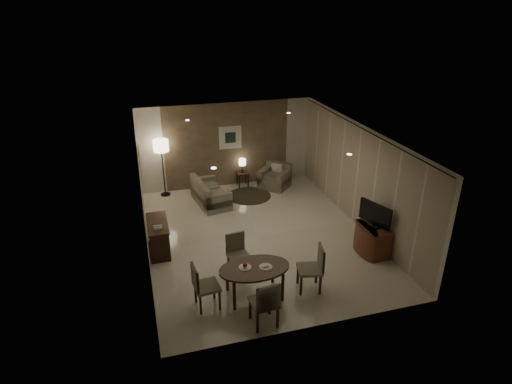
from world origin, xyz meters
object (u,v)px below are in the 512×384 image
object	(u,v)px
armchair	(275,176)
side_table	(243,179)
tv_cabinet	(373,239)
chair_near	(264,302)
chair_far	(239,256)
floor_lamp	(163,168)
chair_right	(309,269)
console_desk	(159,237)
dining_table	(254,282)
sofa	(211,192)
chair_left	(207,286)

from	to	relation	value
armchair	side_table	bearing A→B (deg)	-157.77
tv_cabinet	chair_near	distance (m)	3.62
chair_near	chair_far	bearing A→B (deg)	-92.60
tv_cabinet	armchair	xyz separation A→B (m)	(-1.02, 4.35, 0.03)
floor_lamp	tv_cabinet	bearing A→B (deg)	-46.64
chair_right	armchair	world-z (taller)	chair_right
console_desk	dining_table	bearing A→B (deg)	-53.04
side_table	floor_lamp	xyz separation A→B (m)	(-2.49, -0.02, 0.65)
sofa	dining_table	bearing A→B (deg)	171.66
chair_near	chair_left	size ratio (longest dim) A/B	1.03
armchair	chair_far	bearing A→B (deg)	-72.80
console_desk	chair_right	size ratio (longest dim) A/B	1.21
chair_left	floor_lamp	distance (m)	5.62
chair_near	side_table	distance (m)	6.52
chair_far	chair_right	world-z (taller)	chair_right
tv_cabinet	chair_near	xyz separation A→B (m)	(-3.22, -1.65, 0.15)
dining_table	side_table	bearing A→B (deg)	78.01
console_desk	floor_lamp	size ratio (longest dim) A/B	0.68
chair_far	chair_left	distance (m)	1.24
sofa	floor_lamp	distance (m)	1.67
console_desk	chair_far	distance (m)	2.20
dining_table	chair_right	size ratio (longest dim) A/B	1.45
chair_near	armchair	bearing A→B (deg)	-114.68
dining_table	console_desk	bearing A→B (deg)	126.96
console_desk	side_table	size ratio (longest dim) A/B	2.54
chair_left	chair_right	xyz separation A→B (m)	(2.13, -0.04, 0.02)
chair_right	chair_left	bearing A→B (deg)	-78.86
console_desk	tv_cabinet	xyz separation A→B (m)	(4.89, -1.50, -0.03)
armchair	chair_near	bearing A→B (deg)	-65.45
chair_right	armchair	distance (m)	5.36
armchair	floor_lamp	size ratio (longest dim) A/B	0.48
chair_right	sofa	size ratio (longest dim) A/B	0.64
side_table	console_desk	bearing A→B (deg)	-131.88
chair_left	floor_lamp	world-z (taller)	floor_lamp
chair_left	side_table	size ratio (longest dim) A/B	2.03
chair_near	floor_lamp	size ratio (longest dim) A/B	0.56
dining_table	chair_right	bearing A→B (deg)	-5.17
console_desk	chair_near	world-z (taller)	chair_near
console_desk	chair_right	world-z (taller)	chair_right
console_desk	sofa	xyz separation A→B (m)	(1.69, 2.26, -0.01)
console_desk	chair_far	xyz separation A→B (m)	(1.62, -1.48, 0.09)
tv_cabinet	chair_far	distance (m)	3.28
chair_left	chair_right	world-z (taller)	chair_right
console_desk	chair_left	world-z (taller)	chair_left
tv_cabinet	console_desk	bearing A→B (deg)	162.95
chair_right	armchair	size ratio (longest dim) A/B	1.16
chair_left	chair_near	bearing A→B (deg)	-136.19
tv_cabinet	side_table	world-z (taller)	tv_cabinet
dining_table	side_table	size ratio (longest dim) A/B	3.05
console_desk	tv_cabinet	world-z (taller)	console_desk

